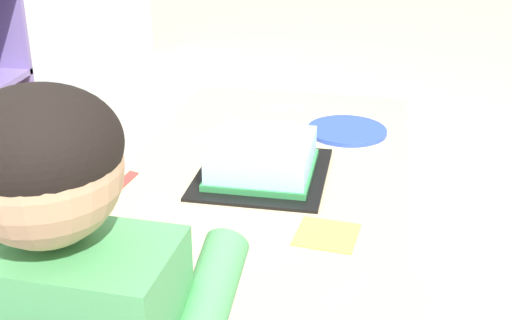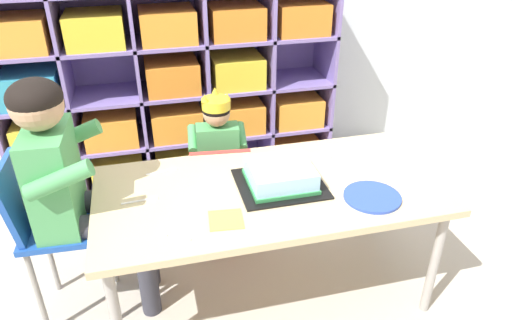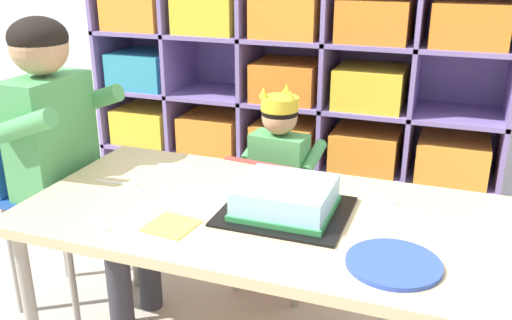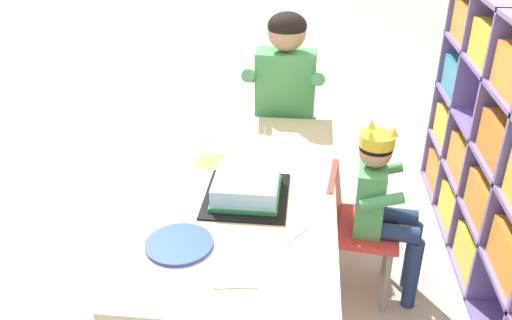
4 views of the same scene
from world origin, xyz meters
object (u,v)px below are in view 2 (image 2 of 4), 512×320
object	(u,v)px
fork_at_table_front_edge	(163,171)
classroom_chair_blue	(220,181)
child_with_crown	(217,146)
adult_helper_seated	(72,177)
paper_plate_stack	(372,197)
fork_near_cake_tray	(142,200)
fork_near_child_seat	(318,155)
classroom_chair_adult_side	(51,223)
birthday_cake_on_tray	(280,177)
fork_scattered_mid_table	(389,167)
fork_by_napkin	(173,235)
activity_table	(269,196)

from	to	relation	value
fork_at_table_front_edge	classroom_chair_blue	bearing A→B (deg)	-152.40
child_with_crown	adult_helper_seated	distance (m)	0.80
classroom_chair_blue	paper_plate_stack	bearing A→B (deg)	135.61
child_with_crown	fork_near_cake_tray	world-z (taller)	child_with_crown
classroom_chair_blue	fork_near_child_seat	world-z (taller)	classroom_chair_blue
adult_helper_seated	fork_near_child_seat	size ratio (longest dim) A/B	8.64
classroom_chair_adult_side	child_with_crown	bearing A→B (deg)	-57.67
birthday_cake_on_tray	fork_at_table_front_edge	distance (m)	0.52
paper_plate_stack	fork_scattered_mid_table	world-z (taller)	paper_plate_stack
classroom_chair_adult_side	fork_at_table_front_edge	bearing A→B (deg)	-72.49
fork_at_table_front_edge	fork_near_child_seat	xyz separation A→B (m)	(0.71, -0.03, 0.00)
fork_at_table_front_edge	fork_near_cake_tray	size ratio (longest dim) A/B	0.94
birthday_cake_on_tray	fork_near_cake_tray	bearing A→B (deg)	178.19
fork_at_table_front_edge	fork_by_napkin	xyz separation A→B (m)	(-0.00, -0.46, 0.00)
classroom_chair_adult_side	paper_plate_stack	world-z (taller)	classroom_chair_adult_side
fork_near_child_seat	classroom_chair_adult_side	bearing A→B (deg)	36.19
fork_by_napkin	fork_near_cake_tray	world-z (taller)	same
child_with_crown	classroom_chair_adult_side	distance (m)	0.88
fork_scattered_mid_table	classroom_chair_blue	bearing A→B (deg)	54.95
fork_at_table_front_edge	fork_near_cake_tray	xyz separation A→B (m)	(-0.10, -0.21, 0.00)
adult_helper_seated	fork_near_cake_tray	size ratio (longest dim) A/B	7.58
child_with_crown	birthday_cake_on_tray	world-z (taller)	child_with_crown
classroom_chair_adult_side	adult_helper_seated	size ratio (longest dim) A/B	0.70
child_with_crown	fork_by_napkin	world-z (taller)	child_with_crown
child_with_crown	adult_helper_seated	world-z (taller)	adult_helper_seated
activity_table	fork_near_cake_tray	distance (m)	0.52
adult_helper_seated	paper_plate_stack	bearing A→B (deg)	-101.16
classroom_chair_blue	fork_scattered_mid_table	size ratio (longest dim) A/B	4.06
fork_at_table_front_edge	paper_plate_stack	bearing A→B (deg)	143.30
paper_plate_stack	fork_by_napkin	distance (m)	0.80
classroom_chair_blue	fork_at_table_front_edge	bearing A→B (deg)	43.11
adult_helper_seated	fork_near_child_seat	world-z (taller)	adult_helper_seated
fork_near_child_seat	activity_table	bearing A→B (deg)	66.38
activity_table	birthday_cake_on_tray	bearing A→B (deg)	9.10
paper_plate_stack	fork_near_cake_tray	distance (m)	0.92
child_with_crown	fork_near_cake_tray	size ratio (longest dim) A/B	5.73
fork_near_child_seat	fork_near_cake_tray	distance (m)	0.83
birthday_cake_on_tray	fork_at_table_front_edge	bearing A→B (deg)	154.16
classroom_chair_adult_side	fork_scattered_mid_table	bearing A→B (deg)	-90.58
birthday_cake_on_tray	adult_helper_seated	bearing A→B (deg)	173.42
fork_near_child_seat	fork_by_napkin	bearing A→B (deg)	62.64
birthday_cake_on_tray	fork_scattered_mid_table	size ratio (longest dim) A/B	2.51
activity_table	fork_by_napkin	size ratio (longest dim) A/B	12.77
activity_table	fork_scattered_mid_table	xyz separation A→B (m)	(0.56, 0.03, 0.05)
adult_helper_seated	fork_by_napkin	xyz separation A→B (m)	(0.35, -0.33, -0.10)
classroom_chair_blue	birthday_cake_on_tray	bearing A→B (deg)	119.03
fork_near_cake_tray	fork_near_child_seat	bearing A→B (deg)	-171.93
adult_helper_seated	fork_by_napkin	world-z (taller)	adult_helper_seated
fork_at_table_front_edge	fork_scattered_mid_table	bearing A→B (deg)	158.82
classroom_chair_blue	child_with_crown	xyz separation A→B (m)	(0.01, 0.10, 0.15)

